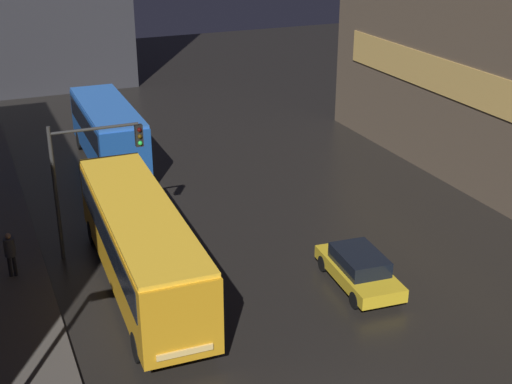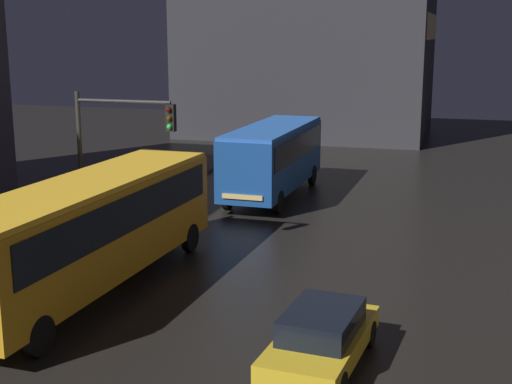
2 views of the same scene
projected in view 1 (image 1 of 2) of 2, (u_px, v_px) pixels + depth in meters
sidewalk_left at (1, 324)px, 24.64m from camera, size 4.00×48.00×0.15m
bus_near at (140, 238)px, 26.26m from camera, size 2.95×11.83×3.37m
bus_far at (108, 128)px, 38.61m from camera, size 2.70×9.21×3.36m
car_taxi at (359, 268)px, 26.95m from camera, size 2.14×4.43×1.38m
pedestrian_near at (10, 250)px, 27.16m from camera, size 0.60×0.60×1.82m
traffic_light_main at (88, 165)px, 28.22m from camera, size 3.71×0.35×5.64m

